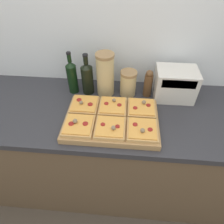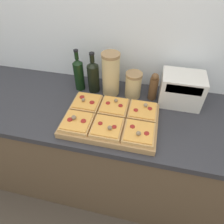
# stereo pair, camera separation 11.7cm
# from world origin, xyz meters

# --- Properties ---
(ground_plane) EXTENTS (12.00, 12.00, 0.00)m
(ground_plane) POSITION_xyz_m (0.00, 0.00, 0.00)
(ground_plane) COLOR #4C4238
(wall_back) EXTENTS (6.00, 0.06, 2.50)m
(wall_back) POSITION_xyz_m (0.00, 0.67, 1.25)
(wall_back) COLOR silver
(wall_back) RESTS_ON ground_plane
(kitchen_counter) EXTENTS (2.63, 0.67, 0.91)m
(kitchen_counter) POSITION_xyz_m (0.00, 0.32, 0.46)
(kitchen_counter) COLOR brown
(kitchen_counter) RESTS_ON ground_plane
(cutting_board) EXTENTS (0.54, 0.37, 0.04)m
(cutting_board) POSITION_xyz_m (0.01, 0.21, 0.93)
(cutting_board) COLOR #A37A4C
(cutting_board) RESTS_ON kitchen_counter
(pizza_slice_back_left) EXTENTS (0.16, 0.17, 0.05)m
(pizza_slice_back_left) POSITION_xyz_m (-0.16, 0.30, 0.96)
(pizza_slice_back_left) COLOR tan
(pizza_slice_back_left) RESTS_ON cutting_board
(pizza_slice_back_center) EXTENTS (0.16, 0.17, 0.05)m
(pizza_slice_back_center) POSITION_xyz_m (0.01, 0.30, 0.96)
(pizza_slice_back_center) COLOR tan
(pizza_slice_back_center) RESTS_ON cutting_board
(pizza_slice_back_right) EXTENTS (0.16, 0.17, 0.05)m
(pizza_slice_back_right) POSITION_xyz_m (0.19, 0.30, 0.96)
(pizza_slice_back_right) COLOR tan
(pizza_slice_back_right) RESTS_ON cutting_board
(pizza_slice_front_left) EXTENTS (0.16, 0.17, 0.05)m
(pizza_slice_front_left) POSITION_xyz_m (-0.16, 0.12, 0.96)
(pizza_slice_front_left) COLOR tan
(pizza_slice_front_left) RESTS_ON cutting_board
(pizza_slice_front_center) EXTENTS (0.16, 0.17, 0.05)m
(pizza_slice_front_center) POSITION_xyz_m (0.01, 0.12, 0.96)
(pizza_slice_front_center) COLOR tan
(pizza_slice_front_center) RESTS_ON cutting_board
(pizza_slice_front_right) EXTENTS (0.16, 0.17, 0.05)m
(pizza_slice_front_right) POSITION_xyz_m (0.19, 0.12, 0.96)
(pizza_slice_front_right) COLOR tan
(pizza_slice_front_right) RESTS_ON cutting_board
(olive_oil_bottle) EXTENTS (0.07, 0.07, 0.29)m
(olive_oil_bottle) POSITION_xyz_m (-0.28, 0.49, 1.03)
(olive_oil_bottle) COLOR black
(olive_oil_bottle) RESTS_ON kitchen_counter
(wine_bottle) EXTENTS (0.08, 0.08, 0.29)m
(wine_bottle) POSITION_xyz_m (-0.18, 0.49, 1.03)
(wine_bottle) COLOR black
(wine_bottle) RESTS_ON kitchen_counter
(grain_jar_tall) EXTENTS (0.12, 0.12, 0.29)m
(grain_jar_tall) POSITION_xyz_m (-0.06, 0.49, 1.06)
(grain_jar_tall) COLOR tan
(grain_jar_tall) RESTS_ON kitchen_counter
(grain_jar_short) EXTENTS (0.11, 0.11, 0.18)m
(grain_jar_short) POSITION_xyz_m (0.10, 0.49, 1.00)
(grain_jar_short) COLOR tan
(grain_jar_short) RESTS_ON kitchen_counter
(pepper_mill) EXTENTS (0.06, 0.06, 0.19)m
(pepper_mill) POSITION_xyz_m (0.23, 0.49, 1.00)
(pepper_mill) COLOR brown
(pepper_mill) RESTS_ON kitchen_counter
(toaster_oven) EXTENTS (0.28, 0.19, 0.20)m
(toaster_oven) POSITION_xyz_m (0.40, 0.49, 1.01)
(toaster_oven) COLOR beige
(toaster_oven) RESTS_ON kitchen_counter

